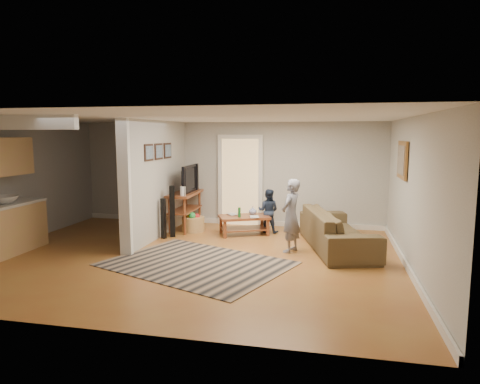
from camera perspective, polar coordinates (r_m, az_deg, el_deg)
name	(u,v)px	position (r m, az deg, el deg)	size (l,w,h in m)	color
ground	(190,257)	(7.90, -6.62, -8.60)	(7.50, 7.50, 0.00)	brown
room_shell	(144,174)	(8.41, -12.74, 2.38)	(7.54, 6.02, 2.52)	beige
area_rug	(197,264)	(7.47, -5.77, -9.50)	(2.94, 2.15, 0.01)	black
sofa	(336,248)	(8.63, 12.73, -7.33)	(2.53, 0.99, 0.74)	#3F341F
coffee_table	(245,220)	(9.48, 0.62, -3.73)	(1.24, 1.01, 0.64)	maroon
tv_console	(186,196)	(10.03, -7.26, -0.50)	(0.55, 1.39, 1.19)	maroon
speaker_left	(163,219)	(9.23, -10.17, -3.50)	(0.09, 0.09, 0.87)	black
speaker_right	(172,211)	(9.35, -9.03, -2.57)	(0.11, 0.11, 1.12)	black
toy_basket	(193,223)	(9.86, -6.26, -4.17)	(0.51, 0.51, 0.46)	#9C6E43
child	(290,252)	(8.25, 6.73, -7.89)	(0.51, 0.33, 1.39)	gray
toddler	(268,232)	(9.76, 3.76, -5.39)	(0.48, 0.38, 0.99)	#1D283E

